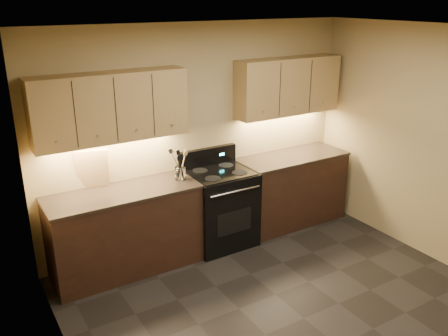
{
  "coord_description": "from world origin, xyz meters",
  "views": [
    {
      "loc": [
        -2.58,
        -2.77,
        2.86
      ],
      "look_at": [
        0.0,
        1.45,
        1.06
      ],
      "focal_mm": 38.0,
      "sensor_mm": 36.0,
      "label": 1
    }
  ],
  "objects": [
    {
      "name": "steel_spatula",
      "position": [
        -0.38,
        1.71,
        1.14
      ],
      "size": [
        0.23,
        0.11,
        0.39
      ],
      "primitive_type": null,
      "rotation": [
        0.01,
        -0.38,
        -0.15
      ],
      "color": "silver",
      "rests_on": "utensil_crock"
    },
    {
      "name": "cutting_board",
      "position": [
        -1.32,
        1.96,
        1.14
      ],
      "size": [
        0.35,
        0.16,
        0.43
      ],
      "primitive_type": "cube",
      "rotation": [
        0.14,
        0.0,
        -0.25
      ],
      "color": "tan",
      "rests_on": "counter_left"
    },
    {
      "name": "floor",
      "position": [
        0.0,
        0.0,
        0.0
      ],
      "size": [
        4.0,
        4.0,
        0.0
      ],
      "primitive_type": "plane",
      "color": "black",
      "rests_on": "ground"
    },
    {
      "name": "ceiling",
      "position": [
        0.0,
        0.0,
        2.6
      ],
      "size": [
        4.0,
        4.0,
        0.0
      ],
      "primitive_type": "plane",
      "rotation": [
        3.14,
        0.0,
        0.0
      ],
      "color": "silver",
      "rests_on": "wall_back"
    },
    {
      "name": "wooden_spoon",
      "position": [
        -0.44,
        1.69,
        1.11
      ],
      "size": [
        0.18,
        0.1,
        0.33
      ],
      "primitive_type": null,
      "rotation": [
        -0.03,
        0.37,
        0.24
      ],
      "color": "tan",
      "rests_on": "utensil_crock"
    },
    {
      "name": "black_spoon",
      "position": [
        -0.42,
        1.72,
        1.1
      ],
      "size": [
        0.09,
        0.15,
        0.31
      ],
      "primitive_type": null,
      "rotation": [
        0.3,
        -0.07,
        -0.1
      ],
      "color": "black",
      "rests_on": "utensil_crock"
    },
    {
      "name": "wall_left",
      "position": [
        -2.0,
        0.0,
        1.3
      ],
      "size": [
        0.04,
        4.0,
        2.6
      ],
      "primitive_type": "cube",
      "color": "tan",
      "rests_on": "ground"
    },
    {
      "name": "upper_cab_left",
      "position": [
        -1.1,
        1.85,
        1.8
      ],
      "size": [
        1.6,
        0.3,
        0.7
      ],
      "primitive_type": "cube",
      "color": "#A48852",
      "rests_on": "wall_back"
    },
    {
      "name": "outlet_plate",
      "position": [
        -1.3,
        1.99,
        1.12
      ],
      "size": [
        0.08,
        0.01,
        0.12
      ],
      "primitive_type": "cube",
      "color": "#B2B5BA",
      "rests_on": "wall_back"
    },
    {
      "name": "counter_left",
      "position": [
        -1.1,
        1.7,
        0.47
      ],
      "size": [
        1.62,
        0.62,
        0.93
      ],
      "color": "black",
      "rests_on": "ground"
    },
    {
      "name": "counter_right",
      "position": [
        1.18,
        1.7,
        0.47
      ],
      "size": [
        1.46,
        0.62,
        0.93
      ],
      "color": "black",
      "rests_on": "ground"
    },
    {
      "name": "wall_back",
      "position": [
        0.0,
        2.0,
        1.3
      ],
      "size": [
        4.0,
        0.04,
        2.6
      ],
      "primitive_type": "cube",
      "color": "tan",
      "rests_on": "ground"
    },
    {
      "name": "black_turner",
      "position": [
        -0.4,
        1.67,
        1.12
      ],
      "size": [
        0.14,
        0.1,
        0.36
      ],
      "primitive_type": null,
      "rotation": [
        -0.05,
        -0.14,
        0.16
      ],
      "color": "black",
      "rests_on": "utensil_crock"
    },
    {
      "name": "utensil_crock",
      "position": [
        -0.42,
        1.7,
        1.0
      ],
      "size": [
        0.12,
        0.12,
        0.15
      ],
      "color": "white",
      "rests_on": "counter_left"
    },
    {
      "name": "stove",
      "position": [
        0.08,
        1.68,
        0.48
      ],
      "size": [
        0.76,
        0.68,
        1.14
      ],
      "color": "black",
      "rests_on": "ground"
    },
    {
      "name": "upper_cab_right",
      "position": [
        1.18,
        1.85,
        1.8
      ],
      "size": [
        1.44,
        0.3,
        0.7
      ],
      "primitive_type": "cube",
      "color": "#A48852",
      "rests_on": "wall_back"
    }
  ]
}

